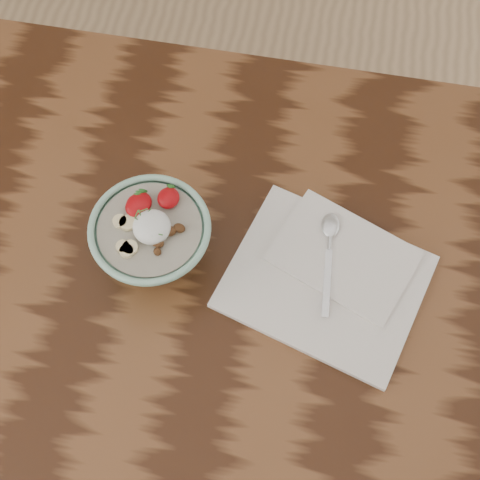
% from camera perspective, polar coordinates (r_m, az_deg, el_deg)
% --- Properties ---
extents(table, '(1.60, 0.90, 0.75)m').
position_cam_1_polar(table, '(1.11, -1.43, -5.73)').
color(table, '#361B0D').
rests_on(table, ground).
extents(breakfast_bowl, '(0.18, 0.18, 0.12)m').
position_cam_1_polar(breakfast_bowl, '(0.99, -7.50, 0.15)').
color(breakfast_bowl, '#95C8B0').
rests_on(breakfast_bowl, table).
extents(napkin, '(0.34, 0.30, 0.02)m').
position_cam_1_polar(napkin, '(1.03, 7.60, -3.07)').
color(napkin, white).
rests_on(napkin, table).
extents(spoon, '(0.03, 0.17, 0.01)m').
position_cam_1_polar(spoon, '(1.04, 7.66, 0.07)').
color(spoon, silver).
rests_on(spoon, napkin).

